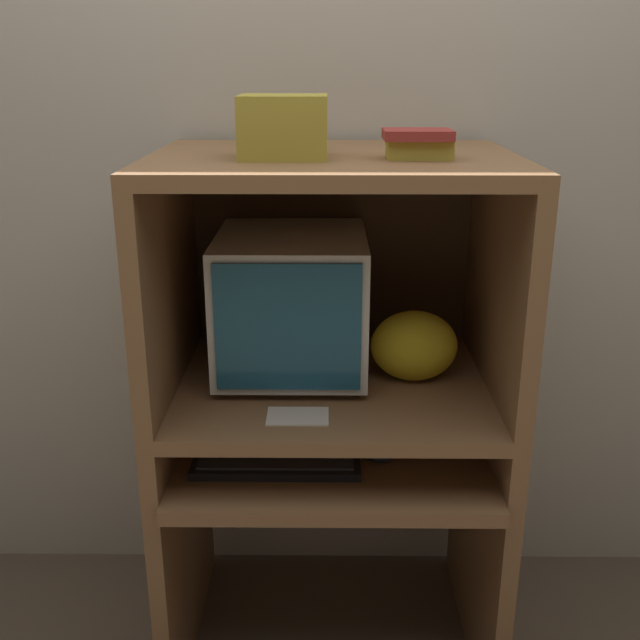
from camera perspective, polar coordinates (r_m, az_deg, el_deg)
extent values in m
cube|color=beige|center=(2.17, 0.94, 11.82)|extent=(6.00, 0.06, 2.60)
cube|color=brown|center=(2.19, -10.25, -16.11)|extent=(0.04, 0.66, 0.64)
cube|color=brown|center=(2.20, 11.96, -16.14)|extent=(0.04, 0.66, 0.64)
cube|color=brown|center=(1.88, 0.94, -11.27)|extent=(0.77, 0.44, 0.04)
cube|color=brown|center=(1.99, -10.93, -6.62)|extent=(0.04, 0.66, 0.16)
cube|color=brown|center=(2.00, 12.75, -6.67)|extent=(0.04, 0.66, 0.16)
cube|color=brown|center=(1.93, 0.94, -5.11)|extent=(0.77, 0.66, 0.04)
cube|color=brown|center=(1.86, -11.63, 3.55)|extent=(0.04, 0.66, 0.57)
cube|color=brown|center=(1.87, 13.56, 3.46)|extent=(0.04, 0.66, 0.57)
cube|color=brown|center=(1.77, 1.04, 11.93)|extent=(0.77, 0.66, 0.04)
cube|color=#48321E|center=(2.13, 0.93, 5.90)|extent=(0.77, 0.01, 0.57)
cylinder|color=beige|center=(1.99, -2.09, -3.45)|extent=(0.21, 0.21, 0.02)
cube|color=beige|center=(1.92, -2.16, 1.54)|extent=(0.38, 0.42, 0.34)
cube|color=navy|center=(1.72, -2.47, -0.61)|extent=(0.34, 0.01, 0.31)
cube|color=black|center=(1.86, -3.32, -10.61)|extent=(0.41, 0.17, 0.02)
cube|color=#333335|center=(1.86, -3.33, -10.26)|extent=(0.37, 0.13, 0.01)
ellipsoid|color=#28282B|center=(1.88, 4.65, -10.21)|extent=(0.07, 0.05, 0.03)
ellipsoid|color=gold|center=(1.91, 7.18, -1.95)|extent=(0.22, 0.16, 0.18)
cube|color=gold|center=(1.70, 7.55, 12.81)|extent=(0.14, 0.10, 0.04)
cube|color=maroon|center=(1.69, 7.44, 13.85)|extent=(0.15, 0.11, 0.02)
cube|color=beige|center=(1.73, -1.71, -7.34)|extent=(0.14, 0.09, 0.00)
cube|color=gold|center=(1.70, -2.80, 14.50)|extent=(0.19, 0.16, 0.13)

